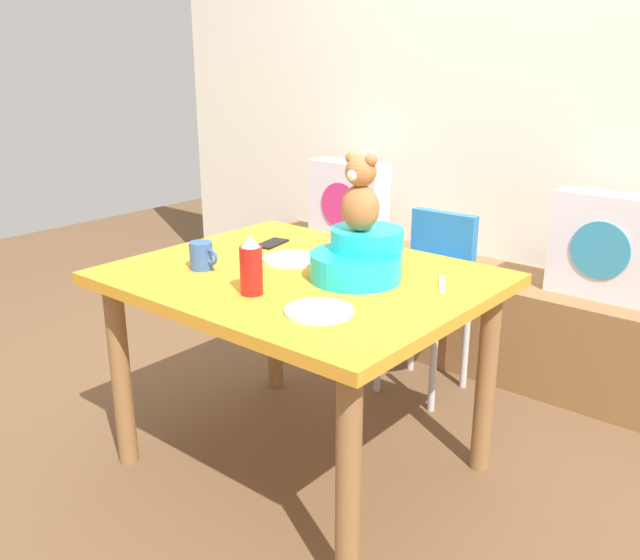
# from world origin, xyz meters

# --- Properties ---
(ground_plane) EXTENTS (8.00, 8.00, 0.00)m
(ground_plane) POSITION_xyz_m (0.00, 0.00, 0.00)
(ground_plane) COLOR brown
(back_wall) EXTENTS (4.40, 0.10, 2.60)m
(back_wall) POSITION_xyz_m (0.00, 1.51, 1.30)
(back_wall) COLOR silver
(back_wall) RESTS_ON ground_plane
(window_bench) EXTENTS (2.60, 0.44, 0.46)m
(window_bench) POSITION_xyz_m (0.00, 1.24, 0.23)
(window_bench) COLOR olive
(window_bench) RESTS_ON ground_plane
(pillow_floral_left) EXTENTS (0.44, 0.15, 0.44)m
(pillow_floral_left) POSITION_xyz_m (-0.73, 1.22, 0.68)
(pillow_floral_left) COLOR silver
(pillow_floral_left) RESTS_ON window_bench
(pillow_floral_right) EXTENTS (0.44, 0.15, 0.44)m
(pillow_floral_right) POSITION_xyz_m (0.61, 1.22, 0.68)
(pillow_floral_right) COLOR silver
(pillow_floral_right) RESTS_ON window_bench
(dining_table) EXTENTS (1.20, 0.98, 0.74)m
(dining_table) POSITION_xyz_m (0.00, 0.00, 0.64)
(dining_table) COLOR orange
(dining_table) RESTS_ON ground_plane
(highchair) EXTENTS (0.34, 0.45, 0.79)m
(highchair) POSITION_xyz_m (0.02, 0.80, 0.52)
(highchair) COLOR #2672B2
(highchair) RESTS_ON ground_plane
(infant_seat_teal) EXTENTS (0.30, 0.33, 0.16)m
(infant_seat_teal) POSITION_xyz_m (0.18, 0.08, 0.81)
(infant_seat_teal) COLOR #19C7CF
(infant_seat_teal) RESTS_ON dining_table
(teddy_bear) EXTENTS (0.13, 0.12, 0.25)m
(teddy_bear) POSITION_xyz_m (0.18, 0.08, 1.02)
(teddy_bear) COLOR #AC6A3A
(teddy_bear) RESTS_ON infant_seat_teal
(ketchup_bottle) EXTENTS (0.07, 0.07, 0.18)m
(ketchup_bottle) POSITION_xyz_m (0.02, -0.25, 0.83)
(ketchup_bottle) COLOR red
(ketchup_bottle) RESTS_ON dining_table
(coffee_mug) EXTENTS (0.12, 0.08, 0.09)m
(coffee_mug) POSITION_xyz_m (-0.29, -0.18, 0.79)
(coffee_mug) COLOR #335999
(coffee_mug) RESTS_ON dining_table
(dinner_plate_near) EXTENTS (0.20, 0.20, 0.01)m
(dinner_plate_near) POSITION_xyz_m (0.28, -0.25, 0.75)
(dinner_plate_near) COLOR white
(dinner_plate_near) RESTS_ON dining_table
(dinner_plate_far) EXTENTS (0.20, 0.20, 0.01)m
(dinner_plate_far) POSITION_xyz_m (-0.12, 0.08, 0.75)
(dinner_plate_far) COLOR white
(dinner_plate_far) RESTS_ON dining_table
(cell_phone) EXTENTS (0.10, 0.15, 0.01)m
(cell_phone) POSITION_xyz_m (-0.33, 0.20, 0.74)
(cell_phone) COLOR black
(cell_phone) RESTS_ON dining_table
(table_fork) EXTENTS (0.10, 0.15, 0.01)m
(table_fork) POSITION_xyz_m (0.43, 0.19, 0.74)
(table_fork) COLOR silver
(table_fork) RESTS_ON dining_table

